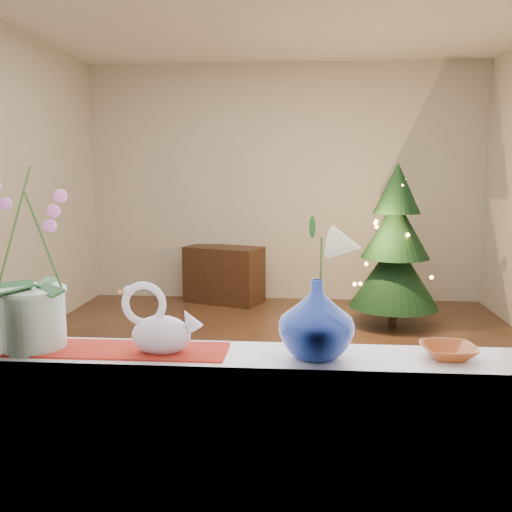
{
  "coord_description": "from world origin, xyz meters",
  "views": [
    {
      "loc": [
        0.2,
        -4.11,
        1.5
      ],
      "look_at": [
        -0.01,
        -1.4,
        1.09
      ],
      "focal_mm": 40.0,
      "sensor_mm": 36.0,
      "label": 1
    }
  ],
  "objects": [
    {
      "name": "swan",
      "position": [
        -0.24,
        -2.39,
        1.03
      ],
      "size": [
        0.28,
        0.21,
        0.22
      ],
      "primitive_type": null,
      "rotation": [
        0.0,
        0.0,
        -0.43
      ],
      "color": "silver",
      "rests_on": "windowsill"
    },
    {
      "name": "lily",
      "position": [
        0.25,
        -2.38,
        1.31
      ],
      "size": [
        0.16,
        0.09,
        0.21
      ],
      "primitive_type": null,
      "color": "silver",
      "rests_on": "blue_vase"
    },
    {
      "name": "amber_dish",
      "position": [
        0.66,
        -2.36,
        0.94
      ],
      "size": [
        0.15,
        0.15,
        0.04
      ],
      "primitive_type": "imported",
      "rotation": [
        0.0,
        0.0,
        0.07
      ],
      "color": "#9E461B",
      "rests_on": "windowsill"
    },
    {
      "name": "xmas_tree",
      "position": [
        1.1,
        1.42,
        0.79
      ],
      "size": [
        1.13,
        1.13,
        1.58
      ],
      "primitive_type": null,
      "rotation": [
        0.0,
        0.0,
        0.4
      ],
      "color": "black",
      "rests_on": "ground"
    },
    {
      "name": "paperweight",
      "position": [
        0.26,
        -2.4,
        0.96
      ],
      "size": [
        0.09,
        0.09,
        0.08
      ],
      "primitive_type": "sphere",
      "rotation": [
        0.0,
        0.0,
        -0.2
      ],
      "color": "silver",
      "rests_on": "windowsill"
    },
    {
      "name": "blue_vase",
      "position": [
        0.25,
        -2.38,
        1.06
      ],
      "size": [
        0.3,
        0.3,
        0.28
      ],
      "primitive_type": "imported",
      "rotation": [
        0.0,
        0.0,
        -0.12
      ],
      "color": "navy",
      "rests_on": "windowsill"
    },
    {
      "name": "windowsill",
      "position": [
        0.0,
        -2.37,
        0.9
      ],
      "size": [
        2.2,
        0.26,
        0.04
      ],
      "primitive_type": "cube",
      "color": "white",
      "rests_on": "window_apron"
    },
    {
      "name": "wall_back",
      "position": [
        0.0,
        2.5,
        1.35
      ],
      "size": [
        4.5,
        0.1,
        2.7
      ],
      "primitive_type": "cube",
      "color": "beige",
      "rests_on": "ground"
    },
    {
      "name": "orchid_pot",
      "position": [
        -0.67,
        -2.37,
        1.25
      ],
      "size": [
        0.24,
        0.24,
        0.66
      ],
      "primitive_type": null,
      "rotation": [
        0.0,
        0.0,
        0.08
      ],
      "color": "silver",
      "rests_on": "windowsill"
    },
    {
      "name": "side_table",
      "position": [
        -0.68,
        2.25,
        0.32
      ],
      "size": [
        0.95,
        0.7,
        0.64
      ],
      "primitive_type": "cube",
      "rotation": [
        0.0,
        0.0,
        -0.36
      ],
      "color": "black",
      "rests_on": "ground"
    },
    {
      "name": "runner",
      "position": [
        -0.38,
        -2.37,
        0.92
      ],
      "size": [
        0.7,
        0.2,
        0.01
      ],
      "primitive_type": "cube",
      "color": "maroon",
      "rests_on": "windowsill"
    },
    {
      "name": "window_frame",
      "position": [
        0.0,
        -2.47,
        1.7
      ],
      "size": [
        2.22,
        0.06,
        1.6
      ],
      "primitive_type": null,
      "color": "white",
      "rests_on": "windowsill"
    },
    {
      "name": "ground",
      "position": [
        0.0,
        0.0,
        0.0
      ],
      "size": [
        5.0,
        5.0,
        0.0
      ],
      "primitive_type": "plane",
      "color": "#352016",
      "rests_on": "ground"
    },
    {
      "name": "wall_front",
      "position": [
        0.0,
        -2.5,
        1.35
      ],
      "size": [
        4.5,
        0.1,
        2.7
      ],
      "primitive_type": "cube",
      "color": "beige",
      "rests_on": "ground"
    },
    {
      "name": "window_apron",
      "position": [
        0.0,
        -2.46,
        0.44
      ],
      "size": [
        2.2,
        0.08,
        0.88
      ],
      "primitive_type": "cube",
      "color": "white",
      "rests_on": "ground"
    }
  ]
}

